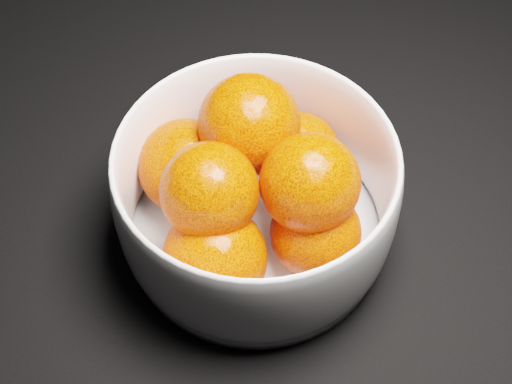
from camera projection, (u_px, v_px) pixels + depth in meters
name	position (u px, v px, depth m)	size (l,w,h in m)	color
ground	(114.00, 46.00, 0.67)	(3.00, 3.00, 0.00)	black
bowl	(256.00, 196.00, 0.51)	(0.20, 0.20, 0.10)	white
orange_pile	(249.00, 185.00, 0.50)	(0.16, 0.16, 0.11)	#E83D05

